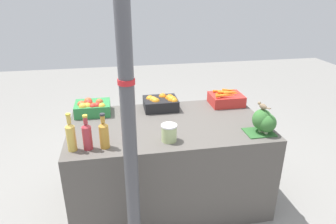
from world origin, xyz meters
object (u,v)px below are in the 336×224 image
Objects in this scene: carrot_crate at (226,99)px; broccoli_pile at (264,122)px; juice_bottle_golden at (71,136)px; orange_crate at (161,103)px; apple_crate at (92,107)px; pickle_jar at (169,133)px; juice_bottle_ruby at (87,135)px; support_pole at (127,91)px; sparrow_bird at (263,106)px; juice_bottle_amber at (104,134)px.

carrot_crate is 0.63m from broccoli_pile.
orange_crate is at bearing 41.12° from juice_bottle_golden.
carrot_crate is at bearing 0.46° from apple_crate.
orange_crate reaches higher than pickle_jar.
orange_crate and carrot_crate have the same top height.
juice_bottle_golden is at bearing 180.00° from juice_bottle_ruby.
broccoli_pile reaches higher than pickle_jar.
support_pole is 1.48m from carrot_crate.
apple_crate is at bearing 90.18° from juice_bottle_ruby.
carrot_crate is at bearing -11.93° from sparrow_bird.
carrot_crate is 1.31m from juice_bottle_amber.
support_pole reaches higher than carrot_crate.
juice_bottle_golden reaches higher than apple_crate.
juice_bottle_ruby reaches higher than apple_crate.
juice_bottle_golden is 2.15× the size of pickle_jar.
broccoli_pile is at bearing -41.40° from orange_crate.
apple_crate is 1.47m from broccoli_pile.
juice_bottle_ruby reaches higher than pickle_jar.
juice_bottle_amber is at bearing -128.54° from orange_crate.
broccoli_pile is 0.89× the size of juice_bottle_amber.
juice_bottle_ruby reaches higher than orange_crate.
apple_crate is 1.45m from sparrow_bird.
orange_crate is at bearing 45.65° from juice_bottle_ruby.
carrot_crate is 0.92m from pickle_jar.
orange_crate is (0.63, 0.01, -0.00)m from apple_crate.
sparrow_bird is at bearing 1.26° from juice_bottle_ruby.
broccoli_pile is 1.33m from juice_bottle_ruby.
apple_crate is 1.17× the size of juice_bottle_amber.
carrot_crate is 2.30× the size of sparrow_bird.
support_pole is 0.67m from juice_bottle_golden.
support_pole is 0.62m from juice_bottle_ruby.
juice_bottle_ruby is 0.12m from juice_bottle_amber.
sparrow_bird is (1.41, 0.03, 0.11)m from juice_bottle_golden.
apple_crate is at bearing 48.80° from sparrow_bird.
apple_crate is (-0.28, 0.99, -0.47)m from support_pole.
orange_crate is 1.17× the size of juice_bottle_amber.
juice_bottle_amber is at bearing 74.96° from sparrow_bird.
juice_bottle_golden is (-0.73, -0.64, 0.05)m from orange_crate.
apple_crate is at bearing -179.53° from orange_crate.
juice_bottle_amber is at bearing -150.64° from carrot_crate.
broccoli_pile is 1.80× the size of pickle_jar.
support_pole is 0.67m from pickle_jar.
broccoli_pile is (1.05, 0.37, -0.44)m from support_pole.
juice_bottle_amber is at bearing -79.49° from apple_crate.
juice_bottle_amber is (-1.14, -0.64, 0.05)m from carrot_crate.
juice_bottle_golden is 1.42m from sparrow_bird.
juice_bottle_amber reaches higher than juice_bottle_ruby.
orange_crate is 1.10× the size of juice_bottle_golden.
apple_crate is 1.18× the size of juice_bottle_ruby.
pickle_jar is at bearing 1.40° from juice_bottle_golden.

